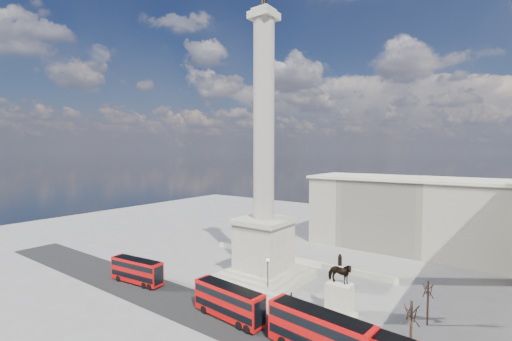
{
  "coord_description": "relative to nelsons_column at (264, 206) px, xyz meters",
  "views": [
    {
      "loc": [
        33.66,
        -43.74,
        22.31
      ],
      "look_at": [
        0.76,
        1.64,
        19.34
      ],
      "focal_mm": 24.0,
      "sensor_mm": 36.0,
      "label": 1
    }
  ],
  "objects": [
    {
      "name": "ground",
      "position": [
        0.0,
        -5.0,
        -12.92
      ],
      "size": [
        180.0,
        180.0,
        0.0
      ],
      "primitive_type": "plane",
      "color": "gray",
      "rests_on": "ground"
    },
    {
      "name": "asphalt_road",
      "position": [
        5.0,
        -15.0,
        -12.91
      ],
      "size": [
        120.0,
        9.0,
        0.01
      ],
      "primitive_type": "cube",
      "color": "#242424",
      "rests_on": "ground"
    },
    {
      "name": "nelsons_column",
      "position": [
        0.0,
        0.0,
        0.0
      ],
      "size": [
        14.0,
        14.0,
        49.85
      ],
      "color": "#BEB89F",
      "rests_on": "ground"
    },
    {
      "name": "balustrade_wall",
      "position": [
        0.0,
        11.0,
        -12.37
      ],
      "size": [
        40.0,
        0.6,
        1.1
      ],
      "primitive_type": "cube",
      "color": "beige",
      "rests_on": "ground"
    },
    {
      "name": "building_northeast",
      "position": [
        20.0,
        35.0,
        -4.59
      ],
      "size": [
        51.0,
        17.0,
        16.6
      ],
      "color": "beige",
      "rests_on": "ground"
    },
    {
      "name": "red_bus_a",
      "position": [
        -16.35,
        -14.29,
        -10.74
      ],
      "size": [
        10.44,
        3.46,
        4.15
      ],
      "rotation": [
        0.0,
        0.0,
        0.11
      ],
      "color": "red",
      "rests_on": "ground"
    },
    {
      "name": "red_bus_b",
      "position": [
        4.5,
        -14.68,
        -10.56
      ],
      "size": [
        11.24,
        3.5,
        4.49
      ],
      "rotation": [
        0.0,
        0.0,
        -0.09
      ],
      "color": "red",
      "rests_on": "ground"
    },
    {
      "name": "red_bus_c",
      "position": [
        18.05,
        -15.27,
        -10.3
      ],
      "size": [
        12.51,
        4.08,
        4.98
      ],
      "rotation": [
        0.0,
        0.0,
        -0.11
      ],
      "color": "red",
      "rests_on": "ground"
    },
    {
      "name": "victorian_lamp",
      "position": [
        4.73,
        -5.72,
        -9.4
      ],
      "size": [
        0.51,
        0.51,
        5.97
      ],
      "rotation": [
        0.0,
        0.0,
        0.41
      ],
      "color": "black",
      "rests_on": "ground"
    },
    {
      "name": "equestrian_statue",
      "position": [
        16.21,
        -5.37,
        -9.89
      ],
      "size": [
        4.18,
        3.13,
        8.65
      ],
      "color": "beige",
      "rests_on": "ground"
    },
    {
      "name": "bare_tree_near",
      "position": [
        26.4,
        -11.22,
        -7.18
      ],
      "size": [
        1.66,
        1.66,
        7.28
      ],
      "rotation": [
        0.0,
        0.0,
        0.1
      ],
      "color": "#332319",
      "rests_on": "ground"
    },
    {
      "name": "bare_tree_mid",
      "position": [
        26.32,
        -0.89,
        -8.13
      ],
      "size": [
        1.6,
        1.6,
        6.08
      ],
      "rotation": [
        0.0,
        0.0,
        0.34
      ],
      "color": "#332319",
      "rests_on": "ground"
    },
    {
      "name": "pedestrian_walking",
      "position": [
        14.66,
        -7.63,
        -12.07
      ],
      "size": [
        0.63,
        0.43,
        1.7
      ],
      "primitive_type": "imported",
      "rotation": [
        0.0,
        0.0,
        -0.03
      ],
      "color": "#222228",
      "rests_on": "ground"
    },
    {
      "name": "pedestrian_standing",
      "position": [
        18.62,
        -11.5,
        -12.13
      ],
      "size": [
        0.86,
        0.73,
        1.58
      ],
      "primitive_type": "imported",
      "rotation": [
        0.0,
        0.0,
        3.32
      ],
      "color": "#222228",
      "rests_on": "ground"
    },
    {
      "name": "pedestrian_crossing",
      "position": [
        8.73,
        -5.39,
        -12.13
      ],
      "size": [
        0.8,
        0.99,
        1.58
      ],
      "primitive_type": "imported",
      "rotation": [
        0.0,
        0.0,
        2.1
      ],
      "color": "#222228",
      "rests_on": "ground"
    }
  ]
}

